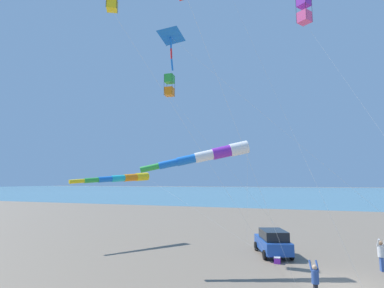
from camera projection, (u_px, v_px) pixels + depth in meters
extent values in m
plane|color=#756654|center=(341.00, 285.00, 16.00)|extent=(600.00, 600.00, 0.00)
cube|color=teal|center=(305.00, 191.00, 170.31)|extent=(240.00, 600.00, 0.01)
cube|color=#1E479E|center=(273.00, 244.00, 22.67)|extent=(4.67, 3.17, 0.84)
cube|color=black|center=(273.00, 235.00, 22.43)|extent=(2.97, 2.39, 0.68)
cylinder|color=black|center=(256.00, 246.00, 24.08)|extent=(0.70, 0.43, 0.66)
cylinder|color=black|center=(280.00, 246.00, 24.07)|extent=(0.70, 0.43, 0.66)
cylinder|color=black|center=(265.00, 255.00, 21.17)|extent=(0.70, 0.43, 0.66)
cylinder|color=black|center=(291.00, 255.00, 21.17)|extent=(0.70, 0.43, 0.66)
cube|color=purple|center=(277.00, 260.00, 20.32)|extent=(0.60, 0.40, 0.36)
cube|color=white|center=(277.00, 257.00, 20.35)|extent=(0.62, 0.42, 0.06)
cube|color=#335199|center=(382.00, 264.00, 18.50)|extent=(0.34, 0.20, 0.84)
cylinder|color=silver|center=(381.00, 251.00, 18.59)|extent=(0.42, 0.42, 0.69)
sphere|color=#A37551|center=(380.00, 243.00, 18.65)|extent=(0.26, 0.26, 0.26)
cylinder|color=silver|center=(384.00, 243.00, 18.45)|extent=(0.43, 0.15, 0.52)
cylinder|color=silver|center=(378.00, 243.00, 18.53)|extent=(0.43, 0.15, 0.52)
cylinder|color=#335199|center=(315.00, 277.00, 14.05)|extent=(0.40, 0.40, 0.61)
sphere|color=tan|center=(315.00, 267.00, 14.10)|extent=(0.23, 0.23, 0.23)
cylinder|color=#335199|center=(310.00, 265.00, 14.27)|extent=(0.38, 0.17, 0.46)
cylinder|color=#335199|center=(317.00, 266.00, 14.24)|extent=(0.38, 0.17, 0.46)
pyramid|color=blue|center=(170.00, 36.00, 18.32)|extent=(1.75, 1.58, 0.73)
cylinder|color=black|center=(171.00, 37.00, 18.27)|extent=(0.63, 0.93, 0.83)
cylinder|color=blue|center=(171.00, 43.00, 18.23)|extent=(0.16, 0.14, 0.68)
cylinder|color=red|center=(171.00, 54.00, 18.12)|extent=(0.22, 0.21, 0.69)
cylinder|color=blue|center=(172.00, 65.00, 18.02)|extent=(0.22, 0.18, 0.69)
cylinder|color=white|center=(307.00, 151.00, 16.02)|extent=(2.29, 14.80, 14.00)
cylinder|color=yellow|center=(142.00, 177.00, 28.85)|extent=(1.46, 1.30, 0.82)
cylinder|color=orange|center=(130.00, 178.00, 28.10)|extent=(1.41, 1.23, 0.74)
cylinder|color=#1EB7C6|center=(118.00, 178.00, 27.35)|extent=(1.36, 1.16, 0.66)
cylinder|color=blue|center=(105.00, 179.00, 26.60)|extent=(1.32, 1.08, 0.58)
cylinder|color=green|center=(91.00, 180.00, 25.85)|extent=(1.27, 1.01, 0.50)
cylinder|color=yellow|center=(77.00, 181.00, 25.10)|extent=(1.22, 0.94, 0.42)
cylinder|color=white|center=(199.00, 212.00, 25.76)|extent=(2.62, 11.28, 5.71)
cube|color=yellow|center=(112.00, 5.00, 13.94)|extent=(0.63, 0.63, 0.46)
cylinder|color=black|center=(108.00, 0.00, 14.18)|extent=(0.02, 0.02, 1.20)
cylinder|color=black|center=(118.00, 1.00, 14.25)|extent=(0.02, 0.02, 1.20)
cylinder|color=white|center=(207.00, 160.00, 17.07)|extent=(10.57, 5.86, 13.19)
cube|color=green|center=(169.00, 79.00, 24.48)|extent=(0.72, 0.72, 0.67)
cube|color=orange|center=(169.00, 92.00, 24.35)|extent=(0.72, 0.72, 0.67)
cylinder|color=black|center=(164.00, 84.00, 24.18)|extent=(0.02, 0.02, 1.74)
cylinder|color=black|center=(172.00, 84.00, 24.01)|extent=(0.02, 0.02, 1.74)
cylinder|color=black|center=(167.00, 87.00, 24.82)|extent=(0.02, 0.02, 1.74)
cylinder|color=black|center=(175.00, 86.00, 24.65)|extent=(0.02, 0.02, 1.74)
cylinder|color=white|center=(232.00, 173.00, 24.39)|extent=(4.96, 8.98, 12.21)
cube|color=purple|center=(304.00, 1.00, 23.95)|extent=(1.18, 1.18, 0.85)
cube|color=#EF4C93|center=(304.00, 18.00, 23.78)|extent=(1.18, 1.18, 0.85)
cylinder|color=black|center=(306.00, 5.00, 23.28)|extent=(0.02, 0.02, 2.20)
cylinder|color=black|center=(312.00, 9.00, 23.77)|extent=(0.02, 0.02, 2.20)
cylinder|color=black|center=(296.00, 10.00, 23.96)|extent=(0.02, 0.02, 2.20)
cylinder|color=black|center=(302.00, 14.00, 24.45)|extent=(0.02, 0.02, 2.20)
cylinder|color=white|center=(377.00, 126.00, 19.01)|extent=(5.04, 7.73, 17.72)
cylinder|color=white|center=(239.00, 149.00, 20.12)|extent=(1.33, 1.58, 1.08)
cylinder|color=purple|center=(222.00, 152.00, 19.98)|extent=(1.24, 1.52, 0.99)
cylinder|color=white|center=(204.00, 156.00, 19.84)|extent=(1.15, 1.46, 0.90)
cylinder|color=blue|center=(186.00, 160.00, 19.70)|extent=(1.05, 1.41, 0.81)
cylinder|color=blue|center=(168.00, 164.00, 19.56)|extent=(0.96, 1.35, 0.72)
cylinder|color=green|center=(150.00, 168.00, 19.43)|extent=(0.87, 1.29, 0.63)
cylinder|color=white|center=(247.00, 204.00, 22.83)|extent=(6.25, 1.25, 7.49)
cylinder|color=white|center=(285.00, 114.00, 16.87)|extent=(2.21, 6.80, 18.20)
cylinder|color=white|center=(211.00, 62.00, 13.48)|extent=(10.20, 6.14, 21.34)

